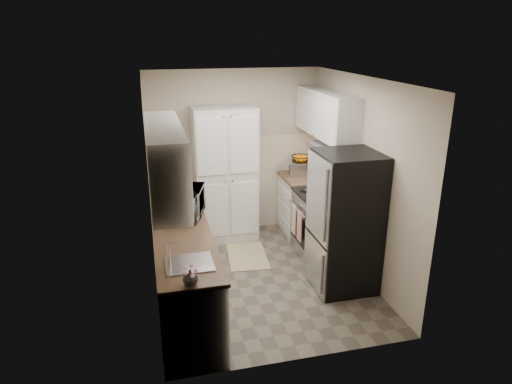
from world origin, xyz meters
TOP-DOWN VIEW (x-y plane):
  - ground at (0.00, 0.00)m, footprint 3.20×3.20m
  - room_shell at (-0.02, -0.01)m, footprint 2.64×3.24m
  - pantry_cabinet at (-0.20, 1.32)m, footprint 0.90×0.55m
  - base_cabinet_left at (-0.99, -0.43)m, footprint 0.60×2.30m
  - countertop_left at (-0.99, -0.43)m, footprint 0.63×2.33m
  - base_cabinet_right at (0.99, 1.19)m, footprint 0.60×0.80m
  - countertop_right at (0.99, 1.19)m, footprint 0.63×0.83m
  - electric_range at (0.97, 0.39)m, footprint 0.71×0.78m
  - refrigerator at (0.94, -0.41)m, footprint 0.70×0.72m
  - microwave at (-0.91, 0.07)m, footprint 0.56×0.69m
  - wine_bottle at (-0.99, 0.37)m, footprint 0.08×0.08m
  - flower_vase at (-1.02, -1.52)m, footprint 0.15×0.15m
  - cutting_board at (-0.81, 0.58)m, footprint 0.04×0.24m
  - toaster_oven at (0.96, 1.34)m, footprint 0.40×0.44m
  - fruit_basket at (0.98, 1.35)m, footprint 0.39×0.39m
  - kitchen_mat at (-0.04, 0.60)m, footprint 0.61×0.89m

SIDE VIEW (x-z plane):
  - ground at x=0.00m, z-range 0.00..0.00m
  - kitchen_mat at x=-0.04m, z-range 0.00..0.01m
  - base_cabinet_left at x=-0.99m, z-range 0.00..0.88m
  - base_cabinet_right at x=0.99m, z-range 0.00..0.88m
  - electric_range at x=0.97m, z-range -0.09..1.04m
  - refrigerator at x=0.94m, z-range 0.00..1.70m
  - countertop_left at x=-0.99m, z-range 0.88..0.92m
  - countertop_right at x=0.99m, z-range 0.88..0.92m
  - flower_vase at x=-1.02m, z-range 0.92..1.06m
  - pantry_cabinet at x=-0.20m, z-range 0.00..2.00m
  - toaster_oven at x=0.96m, z-range 0.92..1.13m
  - cutting_board at x=-0.81m, z-range 0.92..1.22m
  - wine_bottle at x=-0.99m, z-range 0.92..1.24m
  - microwave at x=-0.91m, z-range 0.92..1.25m
  - fruit_basket at x=0.98m, z-range 1.13..1.26m
  - room_shell at x=-0.02m, z-range 0.37..2.89m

